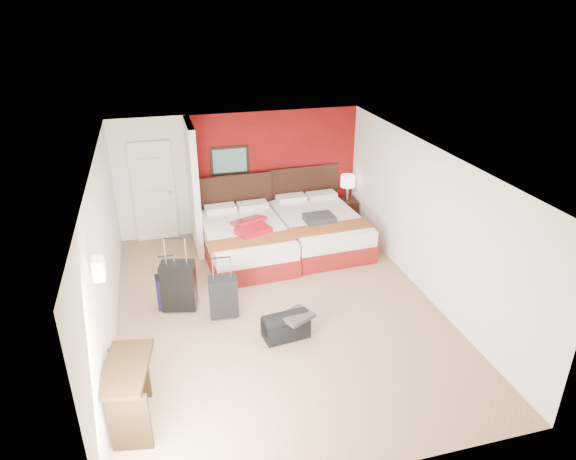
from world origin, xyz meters
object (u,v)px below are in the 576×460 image
object	(u,v)px
bed_left	(245,242)
duffel_bag	(286,327)
table_lamp	(348,188)
bed_right	(319,230)
red_suitcase_open	(251,226)
suitcase_black	(179,287)
suitcase_navy	(170,292)
nightstand	(346,212)
desk	(130,394)
suitcase_charcoal	(224,298)

from	to	relation	value
bed_left	duffel_bag	distance (m)	2.62
table_lamp	bed_left	bearing A→B (deg)	-157.88
bed_right	red_suitcase_open	world-z (taller)	red_suitcase_open
suitcase_black	suitcase_navy	distance (m)	0.21
table_lamp	nightstand	bearing A→B (deg)	0.00
bed_left	desk	size ratio (longest dim) A/B	2.18
red_suitcase_open	nightstand	distance (m)	2.61
bed_right	nightstand	bearing A→B (deg)	39.42
red_suitcase_open	suitcase_navy	size ratio (longest dim) A/B	1.49
table_lamp	duffel_bag	bearing A→B (deg)	-122.89
bed_right	duffel_bag	size ratio (longest dim) A/B	3.28
nightstand	desk	xyz separation A→B (m)	(-4.50, -4.74, 0.13)
nightstand	bed_left	bearing A→B (deg)	-153.05
bed_right	duffel_bag	world-z (taller)	bed_right
nightstand	table_lamp	xyz separation A→B (m)	(0.00, 0.00, 0.56)
bed_right	red_suitcase_open	distance (m)	1.49
red_suitcase_open	suitcase_navy	xyz separation A→B (m)	(-1.60, -1.28, -0.42)
duffel_bag	nightstand	bearing A→B (deg)	49.93
bed_left	nightstand	bearing A→B (deg)	19.08
desk	table_lamp	bearing A→B (deg)	56.25
table_lamp	suitcase_navy	size ratio (longest dim) A/B	0.99
nightstand	bed_right	bearing A→B (deg)	-132.50
bed_left	suitcase_black	bearing A→B (deg)	-135.65
bed_left	desk	distance (m)	4.29
bed_left	suitcase_black	world-z (taller)	suitcase_black
bed_right	suitcase_black	distance (m)	3.29
duffel_bag	red_suitcase_open	bearing A→B (deg)	82.81
nightstand	table_lamp	bearing A→B (deg)	0.00
desk	suitcase_navy	bearing A→B (deg)	86.20
desk	red_suitcase_open	bearing A→B (deg)	69.07
nightstand	suitcase_navy	xyz separation A→B (m)	(-3.93, -2.37, -0.01)
bed_right	red_suitcase_open	size ratio (longest dim) A/B	2.63
bed_left	nightstand	distance (m)	2.62
suitcase_charcoal	desk	distance (m)	2.35
suitcase_charcoal	duffel_bag	bearing A→B (deg)	-39.81
bed_right	nightstand	xyz separation A→B (m)	(0.91, 0.84, -0.04)
suitcase_black	suitcase_navy	bearing A→B (deg)	167.36
bed_left	suitcase_navy	xyz separation A→B (m)	(-1.50, -1.38, -0.05)
duffel_bag	desk	bearing A→B (deg)	-159.49
suitcase_charcoal	bed_left	bearing A→B (deg)	73.68
red_suitcase_open	table_lamp	xyz separation A→B (m)	(2.33, 1.09, 0.15)
suitcase_navy	table_lamp	bearing A→B (deg)	29.13
suitcase_charcoal	duffel_bag	distance (m)	1.12
suitcase_charcoal	duffel_bag	world-z (taller)	suitcase_charcoal
bed_left	suitcase_black	distance (m)	1.98
nightstand	duffel_bag	size ratio (longest dim) A/B	0.86
duffel_bag	desk	world-z (taller)	desk
suitcase_black	desk	world-z (taller)	desk
bed_right	suitcase_charcoal	size ratio (longest dim) A/B	3.34
suitcase_navy	duffel_bag	distance (m)	2.02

